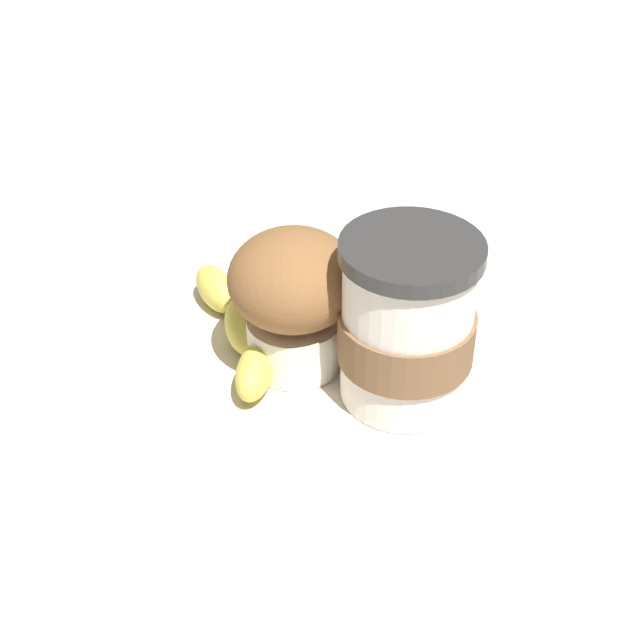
{
  "coord_description": "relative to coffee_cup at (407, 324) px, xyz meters",
  "views": [
    {
      "loc": [
        0.14,
        0.45,
        0.39
      ],
      "look_at": [
        0.0,
        0.0,
        0.04
      ],
      "focal_mm": 50.0,
      "sensor_mm": 36.0,
      "label": 1
    }
  ],
  "objects": [
    {
      "name": "banana",
      "position": [
        0.09,
        -0.08,
        -0.04
      ],
      "size": [
        0.05,
        0.16,
        0.03
      ],
      "color": "#D6CC4C",
      "rests_on": "paper_napkin"
    },
    {
      "name": "coffee_cup",
      "position": [
        0.0,
        0.0,
        0.0
      ],
      "size": [
        0.09,
        0.09,
        0.12
      ],
      "color": "silver",
      "rests_on": "paper_napkin"
    },
    {
      "name": "ground_plane",
      "position": [
        0.05,
        -0.04,
        -0.06
      ],
      "size": [
        3.0,
        3.0,
        0.0
      ],
      "primitive_type": "plane",
      "color": "beige"
    },
    {
      "name": "muffin",
      "position": [
        0.06,
        -0.05,
        0.0
      ],
      "size": [
        0.09,
        0.09,
        0.1
      ],
      "color": "white",
      "rests_on": "paper_napkin"
    },
    {
      "name": "paper_napkin",
      "position": [
        0.05,
        -0.04,
        -0.06
      ],
      "size": [
        0.25,
        0.25,
        0.0
      ],
      "primitive_type": "cube",
      "rotation": [
        0.0,
        0.0,
        0.08
      ],
      "color": "beige",
      "rests_on": "ground_plane"
    }
  ]
}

